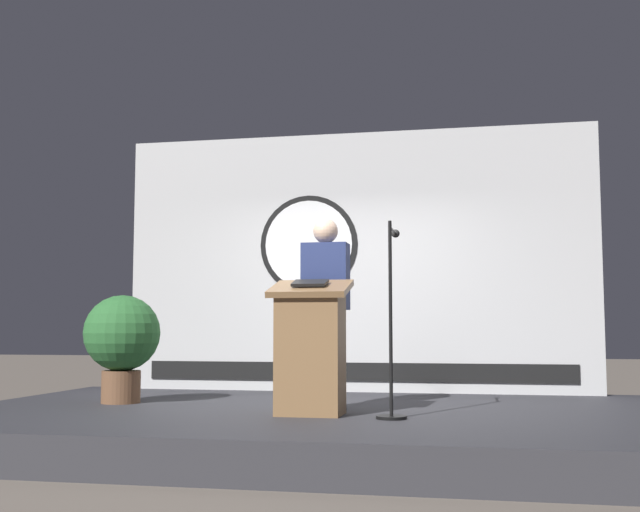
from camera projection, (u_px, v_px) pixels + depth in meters
The scene contains 7 objects.
ground_plane at pixel (323, 444), 6.78m from camera, with size 40.00×40.00×0.00m, color #6B6056.
stage_platform at pixel (323, 426), 6.80m from camera, with size 6.40×4.00×0.30m, color #333338.
banner_display at pixel (354, 262), 8.75m from camera, with size 5.24×0.12×2.88m.
podium at pixel (310, 348), 6.37m from camera, with size 0.64×0.50×1.10m.
speaker_person at pixel (326, 311), 6.86m from camera, with size 0.40×0.26×1.66m.
microphone_stand at pixel (392, 347), 6.15m from camera, with size 0.24×0.59×1.54m.
potted_plant at pixel (122, 338), 7.38m from camera, with size 0.71×0.71×1.01m.
Camera 1 is at (1.34, -6.77, 1.00)m, focal length 44.13 mm.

